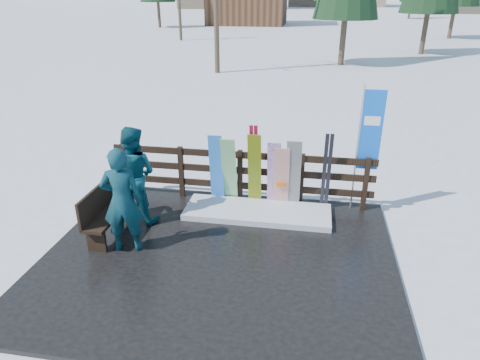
% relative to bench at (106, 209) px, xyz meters
% --- Properties ---
extents(ground, '(700.00, 700.00, 0.00)m').
position_rel_bench_xyz_m(ground, '(2.20, -0.41, -0.60)').
color(ground, white).
rests_on(ground, ground).
extents(deck, '(6.00, 5.00, 0.08)m').
position_rel_bench_xyz_m(deck, '(2.20, -0.41, -0.56)').
color(deck, black).
rests_on(deck, ground).
extents(fence, '(5.60, 0.10, 1.15)m').
position_rel_bench_xyz_m(fence, '(2.20, 1.79, 0.14)').
color(fence, black).
rests_on(fence, deck).
extents(snow_patch, '(2.95, 1.00, 0.12)m').
position_rel_bench_xyz_m(snow_patch, '(2.66, 1.19, -0.46)').
color(snow_patch, white).
rests_on(snow_patch, deck).
extents(bench, '(0.41, 1.50, 0.97)m').
position_rel_bench_xyz_m(bench, '(0.00, 0.00, 0.00)').
color(bench, black).
rests_on(bench, deck).
extents(snowboard_0, '(0.28, 0.24, 1.56)m').
position_rel_bench_xyz_m(snowboard_0, '(1.74, 1.57, 0.26)').
color(snowboard_0, '#3283F2').
rests_on(snowboard_0, deck).
extents(snowboard_1, '(0.30, 0.41, 1.52)m').
position_rel_bench_xyz_m(snowboard_1, '(2.01, 1.57, 0.25)').
color(snowboard_1, white).
rests_on(snowboard_1, deck).
extents(snowboard_2, '(0.27, 0.30, 1.63)m').
position_rel_bench_xyz_m(snowboard_2, '(2.54, 1.57, 0.30)').
color(snowboard_2, '#BDD908').
rests_on(snowboard_2, deck).
extents(snowboard_3, '(0.27, 0.30, 1.48)m').
position_rel_bench_xyz_m(snowboard_3, '(2.94, 1.57, 0.23)').
color(snowboard_3, white).
rests_on(snowboard_3, deck).
extents(snowboard_4, '(0.30, 0.30, 1.54)m').
position_rel_bench_xyz_m(snowboard_4, '(3.33, 1.57, 0.25)').
color(snowboard_4, black).
rests_on(snowboard_4, deck).
extents(snowboard_5, '(0.31, 0.28, 1.37)m').
position_rel_bench_xyz_m(snowboard_5, '(3.10, 1.57, 0.17)').
color(snowboard_5, white).
rests_on(snowboard_5, deck).
extents(ski_pair_a, '(0.16, 0.25, 1.79)m').
position_rel_bench_xyz_m(ski_pair_a, '(2.51, 1.64, 0.38)').
color(ski_pair_a, maroon).
rests_on(ski_pair_a, deck).
extents(ski_pair_b, '(0.17, 0.19, 1.68)m').
position_rel_bench_xyz_m(ski_pair_b, '(3.99, 1.64, 0.33)').
color(ski_pair_b, black).
rests_on(ski_pair_b, deck).
extents(rental_flag, '(0.45, 0.04, 2.60)m').
position_rel_bench_xyz_m(rental_flag, '(4.73, 1.84, 1.09)').
color(rental_flag, silver).
rests_on(rental_flag, deck).
extents(person_front, '(0.78, 0.60, 1.90)m').
position_rel_bench_xyz_m(person_front, '(0.56, -0.44, 0.43)').
color(person_front, '#0F5652').
rests_on(person_front, deck).
extents(person_back, '(0.99, 0.80, 1.93)m').
position_rel_bench_xyz_m(person_back, '(0.33, 0.61, 0.45)').
color(person_back, '#104B5A').
rests_on(person_back, deck).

